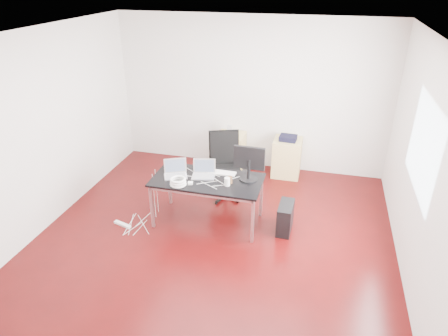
% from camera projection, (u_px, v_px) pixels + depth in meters
% --- Properties ---
extents(room_shell, '(5.00, 5.00, 5.00)m').
position_uv_depth(room_shell, '(216.00, 148.00, 5.12)').
color(room_shell, '#360606').
rests_on(room_shell, ground).
extents(desk, '(1.60, 0.80, 0.73)m').
position_uv_depth(desk, '(207.00, 182.00, 5.82)').
color(desk, black).
rests_on(desk, ground).
extents(office_chair, '(0.62, 0.63, 1.08)m').
position_uv_depth(office_chair, '(225.00, 162.00, 6.60)').
color(office_chair, black).
rests_on(office_chair, ground).
extents(filing_cabinet_left, '(0.50, 0.50, 0.70)m').
position_uv_depth(filing_cabinet_left, '(231.00, 152.00, 7.60)').
color(filing_cabinet_left, tan).
rests_on(filing_cabinet_left, ground).
extents(filing_cabinet_right, '(0.50, 0.50, 0.70)m').
position_uv_depth(filing_cabinet_right, '(287.00, 157.00, 7.36)').
color(filing_cabinet_right, tan).
rests_on(filing_cabinet_right, ground).
extents(pc_tower, '(0.21, 0.46, 0.44)m').
position_uv_depth(pc_tower, '(285.00, 218.00, 5.81)').
color(pc_tower, black).
rests_on(pc_tower, ground).
extents(wastebasket, '(0.27, 0.27, 0.28)m').
position_uv_depth(wastebasket, '(245.00, 163.00, 7.65)').
color(wastebasket, black).
rests_on(wastebasket, ground).
extents(power_strip, '(0.30, 0.14, 0.04)m').
position_uv_depth(power_strip, '(122.00, 224.00, 6.01)').
color(power_strip, white).
rests_on(power_strip, ground).
extents(laptop_left, '(0.41, 0.37, 0.23)m').
position_uv_depth(laptop_left, '(175.00, 172.00, 5.88)').
color(laptop_left, silver).
rests_on(laptop_left, desk).
extents(laptop_right, '(0.37, 0.31, 0.23)m').
position_uv_depth(laptop_right, '(204.00, 172.00, 5.87)').
color(laptop_right, silver).
rests_on(laptop_right, desk).
extents(monitor, '(0.45, 0.26, 0.51)m').
position_uv_depth(monitor, '(249.00, 162.00, 5.67)').
color(monitor, black).
rests_on(monitor, desk).
extents(keyboard, '(0.44, 0.15, 0.02)m').
position_uv_depth(keyboard, '(221.00, 173.00, 5.96)').
color(keyboard, white).
rests_on(keyboard, desk).
extents(cup_white, '(0.10, 0.10, 0.12)m').
position_uv_depth(cup_white, '(227.00, 182.00, 5.60)').
color(cup_white, white).
rests_on(cup_white, desk).
extents(cup_brown, '(0.09, 0.09, 0.10)m').
position_uv_depth(cup_brown, '(230.00, 180.00, 5.67)').
color(cup_brown, '#4F321B').
rests_on(cup_brown, desk).
extents(cable_coil, '(0.24, 0.24, 0.11)m').
position_uv_depth(cable_coil, '(178.00, 182.00, 5.62)').
color(cable_coil, white).
rests_on(cable_coil, desk).
extents(power_adapter, '(0.09, 0.09, 0.03)m').
position_uv_depth(power_adapter, '(190.00, 183.00, 5.66)').
color(power_adapter, white).
rests_on(power_adapter, desk).
extents(speaker, '(0.10, 0.10, 0.18)m').
position_uv_depth(speaker, '(229.00, 130.00, 7.39)').
color(speaker, '#9E9E9E').
rests_on(speaker, filing_cabinet_left).
extents(navy_garment, '(0.32, 0.26, 0.09)m').
position_uv_depth(navy_garment, '(288.00, 138.00, 7.16)').
color(navy_garment, black).
rests_on(navy_garment, filing_cabinet_right).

